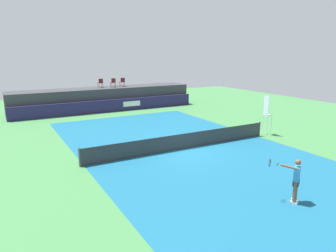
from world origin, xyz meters
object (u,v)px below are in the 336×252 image
at_px(spectator_chair_far_left, 100,83).
at_px(tennis_player, 295,179).
at_px(umpire_chair, 267,113).
at_px(net_post_far, 259,129).
at_px(tennis_ball, 136,151).
at_px(net_post_near, 80,158).
at_px(spectator_chair_left, 113,82).
at_px(spectator_chair_center, 122,82).

relative_size(spectator_chair_far_left, tennis_player, 0.50).
distance_m(umpire_chair, tennis_player, 10.38).
xyz_separation_m(umpire_chair, tennis_player, (-6.68, -7.92, -0.63)).
xyz_separation_m(net_post_far, tennis_ball, (-8.88, 0.95, -0.46)).
relative_size(spectator_chair_far_left, net_post_far, 0.89).
bearing_deg(tennis_ball, net_post_near, -164.87).
bearing_deg(net_post_near, tennis_ball, 15.13).
relative_size(spectator_chair_left, umpire_chair, 0.32).
bearing_deg(net_post_far, tennis_player, -127.56).
height_order(net_post_far, tennis_player, tennis_player).
distance_m(spectator_chair_far_left, net_post_far, 16.93).
bearing_deg(umpire_chair, net_post_far, -179.41).
relative_size(spectator_chair_far_left, umpire_chair, 0.32).
relative_size(net_post_near, tennis_player, 0.56).
height_order(net_post_far, tennis_ball, net_post_far).
height_order(net_post_near, net_post_far, same).
height_order(spectator_chair_far_left, spectator_chair_left, same).
height_order(spectator_chair_center, tennis_player, spectator_chair_center).
bearing_deg(spectator_chair_far_left, tennis_ball, -99.62).
height_order(umpire_chair, net_post_near, umpire_chair).
distance_m(spectator_chair_left, spectator_chair_center, 1.08).
bearing_deg(net_post_near, umpire_chair, 0.03).
bearing_deg(spectator_chair_far_left, net_post_near, -111.10).
bearing_deg(net_post_far, spectator_chair_far_left, 112.45).
bearing_deg(tennis_player, tennis_ball, 107.51).
relative_size(spectator_chair_left, tennis_player, 0.50).
relative_size(spectator_chair_center, tennis_ball, 13.06).
relative_size(tennis_player, tennis_ball, 26.03).
bearing_deg(net_post_far, tennis_ball, 173.89).
relative_size(umpire_chair, tennis_player, 1.56).
height_order(spectator_chair_far_left, net_post_far, spectator_chair_far_left).
distance_m(net_post_far, tennis_player, 9.99).
relative_size(spectator_chair_left, net_post_near, 0.89).
bearing_deg(spectator_chair_far_left, net_post_far, -67.55).
bearing_deg(tennis_player, umpire_chair, 49.84).
distance_m(spectator_chair_left, tennis_player, 23.28).
bearing_deg(tennis_player, net_post_far, 52.44).
height_order(spectator_chair_left, tennis_player, spectator_chair_left).
distance_m(spectator_chair_center, net_post_near, 17.68).
bearing_deg(spectator_chair_far_left, tennis_player, -89.20).
xyz_separation_m(umpire_chair, net_post_near, (-13.00, -0.01, -1.09)).
bearing_deg(net_post_far, net_post_near, 180.00).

